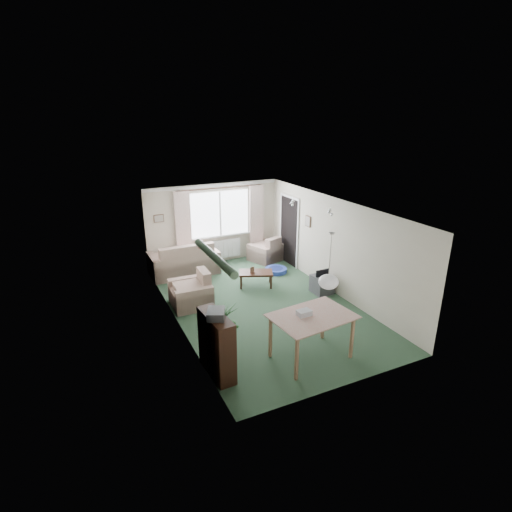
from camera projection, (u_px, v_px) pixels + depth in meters
name	position (u px, v px, depth m)	size (l,w,h in m)	color
ground	(261.00, 305.00, 9.47)	(6.50, 6.50, 0.00)	#28442E
window	(220.00, 214.00, 11.79)	(1.80, 0.03, 1.30)	white
curtain_rod	(220.00, 188.00, 11.46)	(2.60, 0.03, 0.03)	black
curtain_left	(183.00, 226.00, 11.32)	(0.45, 0.08, 2.00)	beige
curtain_right	(256.00, 218.00, 12.25)	(0.45, 0.08, 2.00)	beige
radiator	(221.00, 249.00, 12.13)	(1.20, 0.10, 0.55)	white
doorway	(289.00, 231.00, 11.80)	(0.03, 0.95, 2.00)	black
pendant_lamp	(328.00, 282.00, 7.10)	(0.36, 0.36, 0.36)	white
tinsel_garland	(214.00, 257.00, 5.97)	(1.60, 1.60, 0.12)	#196626
bauble_cluster_a	(293.00, 201.00, 10.01)	(0.20, 0.20, 0.20)	silver
bauble_cluster_b	(330.00, 210.00, 9.11)	(0.20, 0.20, 0.20)	silver
wall_picture_back	(159.00, 218.00, 11.05)	(0.28, 0.03, 0.22)	brown
wall_picture_right	(308.00, 221.00, 10.76)	(0.03, 0.24, 0.30)	brown
sofa	(183.00, 258.00, 11.21)	(1.87, 0.99, 0.94)	#B4AE88
armchair_corner	(266.00, 248.00, 12.25)	(0.87, 0.82, 0.78)	tan
armchair_left	(190.00, 289.00, 9.36)	(0.93, 0.88, 0.83)	beige
coffee_table	(256.00, 279.00, 10.48)	(0.88, 0.49, 0.39)	black
photo_frame	(252.00, 270.00, 10.34)	(0.12, 0.02, 0.16)	brown
bookshelf	(217.00, 345.00, 6.83)	(0.31, 0.93, 1.13)	black
hifi_box	(216.00, 314.00, 6.54)	(0.28, 0.35, 0.14)	#393A3E
houseplant	(224.00, 337.00, 6.99)	(0.52, 0.52, 1.22)	#22541C
dining_table	(311.00, 337.00, 7.33)	(1.36, 0.91, 0.85)	tan
gift_box	(304.00, 313.00, 7.18)	(0.25, 0.18, 0.12)	silver
tv_cube	(322.00, 284.00, 10.08)	(0.45, 0.50, 0.45)	#37363B
pet_bed	(276.00, 270.00, 11.41)	(0.62, 0.62, 0.12)	#22509E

